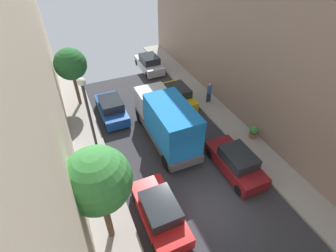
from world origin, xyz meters
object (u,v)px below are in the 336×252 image
at_px(parked_car_left_2, 160,212).
at_px(street_tree_0, 98,181).
at_px(delivery_truck, 167,121).
at_px(parked_car_right_4, 149,64).
at_px(parked_car_right_3, 177,95).
at_px(street_tree_2, 70,64).
at_px(parked_car_right_2, 236,162).
at_px(potted_plant_1, 253,132).
at_px(lamp_post, 88,109).
at_px(parked_car_left_3, 112,108).
at_px(pedestrian, 209,92).

relative_size(parked_car_left_2, street_tree_0, 0.78).
bearing_deg(delivery_truck, parked_car_right_4, 75.77).
bearing_deg(street_tree_0, parked_car_right_3, 49.66).
bearing_deg(street_tree_2, parked_car_right_2, -56.20).
distance_m(parked_car_right_2, delivery_truck, 5.02).
xyz_separation_m(parked_car_left_2, parked_car_right_3, (5.40, 9.40, 0.00)).
distance_m(street_tree_0, potted_plant_1, 11.65).
bearing_deg(street_tree_2, lamp_post, -88.80).
bearing_deg(parked_car_right_2, lamp_post, 148.88).
bearing_deg(street_tree_2, parked_car_left_3, -52.12).
bearing_deg(parked_car_right_4, potted_plant_1, -77.40).
xyz_separation_m(street_tree_2, potted_plant_1, (10.30, -9.16, -2.99)).
xyz_separation_m(parked_car_left_2, parked_car_right_2, (5.40, 1.25, 0.00)).
xyz_separation_m(delivery_truck, lamp_post, (-4.60, 0.31, 2.02)).
relative_size(parked_car_left_3, parked_car_right_4, 1.00).
bearing_deg(street_tree_2, street_tree_0, -91.87).
bearing_deg(delivery_truck, potted_plant_1, -21.06).
height_order(parked_car_left_3, lamp_post, lamp_post).
bearing_deg(pedestrian, street_tree_0, -141.30).
distance_m(parked_car_left_3, parked_car_right_3, 5.41).
relative_size(parked_car_right_3, pedestrian, 2.44).
height_order(pedestrian, lamp_post, lamp_post).
distance_m(parked_car_right_2, street_tree_0, 8.61).
relative_size(parked_car_left_3, pedestrian, 2.44).
bearing_deg(parked_car_right_2, parked_car_right_3, 90.00).
bearing_deg(street_tree_0, potted_plant_1, 15.80).
bearing_deg(delivery_truck, lamp_post, 176.11).
bearing_deg(parked_car_right_4, delivery_truck, -104.23).
bearing_deg(parked_car_right_2, parked_car_left_3, 122.45).
bearing_deg(parked_car_left_3, parked_car_right_4, 49.18).
bearing_deg(potted_plant_1, parked_car_left_2, -158.81).
height_order(parked_car_left_2, lamp_post, lamp_post).
xyz_separation_m(pedestrian, potted_plant_1, (0.49, -5.15, -0.46)).
distance_m(parked_car_left_2, pedestrian, 11.41).
height_order(parked_car_right_3, pedestrian, pedestrian).
bearing_deg(street_tree_2, parked_car_right_4, 26.00).
distance_m(parked_car_left_3, parked_car_right_4, 8.26).
distance_m(parked_car_left_3, street_tree_2, 4.40).
height_order(parked_car_right_4, pedestrian, pedestrian).
relative_size(parked_car_left_2, parked_car_right_4, 1.00).
distance_m(parked_car_left_2, delivery_truck, 6.08).
height_order(street_tree_0, potted_plant_1, street_tree_0).
distance_m(parked_car_left_2, street_tree_2, 12.86).
bearing_deg(parked_car_right_3, street_tree_0, -130.34).
bearing_deg(parked_car_left_3, pedestrian, -10.11).
bearing_deg(parked_car_right_4, parked_car_left_2, -108.66).
bearing_deg(parked_car_right_4, parked_car_right_3, -90.00).
relative_size(parked_car_right_2, street_tree_0, 0.78).
bearing_deg(pedestrian, parked_car_right_3, 156.09).
relative_size(parked_car_left_2, parked_car_right_3, 1.00).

